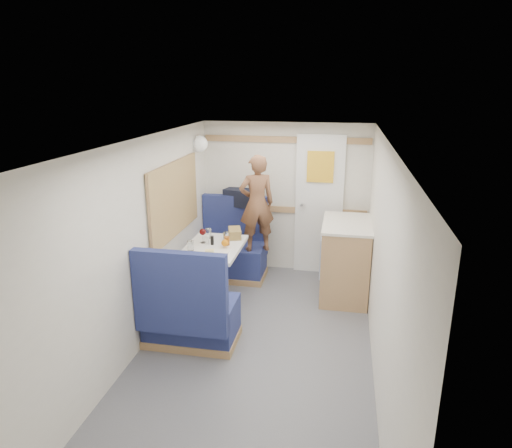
% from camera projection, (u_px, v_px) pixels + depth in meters
% --- Properties ---
extents(floor, '(4.50, 4.50, 0.00)m').
position_uv_depth(floor, '(252.00, 359.00, 4.27)').
color(floor, '#515156').
rests_on(floor, ground).
extents(ceiling, '(4.50, 4.50, 0.00)m').
position_uv_depth(ceiling, '(252.00, 144.00, 3.68)').
color(ceiling, silver).
rests_on(ceiling, wall_back).
extents(wall_back, '(2.20, 0.02, 2.00)m').
position_uv_depth(wall_back, '(285.00, 198.00, 6.09)').
color(wall_back, silver).
rests_on(wall_back, floor).
extents(wall_left, '(0.02, 4.50, 2.00)m').
position_uv_depth(wall_left, '(135.00, 251.00, 4.17)').
color(wall_left, silver).
rests_on(wall_left, floor).
extents(wall_right, '(0.02, 4.50, 2.00)m').
position_uv_depth(wall_right, '(382.00, 269.00, 3.78)').
color(wall_right, silver).
rests_on(wall_right, floor).
extents(oak_trim_low, '(2.15, 0.02, 0.08)m').
position_uv_depth(oak_trim_low, '(285.00, 210.00, 6.11)').
color(oak_trim_low, olive).
rests_on(oak_trim_low, wall_back).
extents(oak_trim_high, '(2.15, 0.02, 0.08)m').
position_uv_depth(oak_trim_high, '(286.00, 140.00, 5.84)').
color(oak_trim_high, olive).
rests_on(oak_trim_high, wall_back).
extents(side_window, '(0.04, 1.30, 0.72)m').
position_uv_depth(side_window, '(174.00, 199.00, 5.03)').
color(side_window, '#B9C1A4').
rests_on(side_window, wall_left).
extents(rear_door, '(0.62, 0.12, 1.86)m').
position_uv_depth(rear_door, '(319.00, 203.00, 5.98)').
color(rear_door, white).
rests_on(rear_door, wall_back).
extents(dinette_table, '(0.62, 0.92, 0.72)m').
position_uv_depth(dinette_table, '(213.00, 259.00, 5.16)').
color(dinette_table, white).
rests_on(dinette_table, floor).
extents(bench_far, '(0.90, 0.59, 1.05)m').
position_uv_depth(bench_far, '(232.00, 254.00, 6.05)').
color(bench_far, navy).
rests_on(bench_far, floor).
extents(bench_near, '(0.90, 0.59, 1.05)m').
position_uv_depth(bench_near, '(190.00, 317.00, 4.43)').
color(bench_near, navy).
rests_on(bench_near, floor).
extents(ledge, '(0.90, 0.14, 0.04)m').
position_uv_depth(ledge, '(236.00, 207.00, 6.12)').
color(ledge, olive).
rests_on(ledge, bench_far).
extents(dome_light, '(0.20, 0.20, 0.20)m').
position_uv_depth(dome_light, '(200.00, 144.00, 5.68)').
color(dome_light, white).
rests_on(dome_light, wall_left).
extents(galley_counter, '(0.57, 0.92, 0.92)m').
position_uv_depth(galley_counter, '(345.00, 259.00, 5.44)').
color(galley_counter, olive).
rests_on(galley_counter, floor).
extents(person, '(0.52, 0.45, 1.21)m').
position_uv_depth(person, '(257.00, 204.00, 5.60)').
color(person, brown).
rests_on(person, bench_far).
extents(duffel_bag, '(0.51, 0.34, 0.23)m').
position_uv_depth(duffel_bag, '(242.00, 198.00, 6.06)').
color(duffel_bag, black).
rests_on(duffel_bag, ledge).
extents(tray, '(0.28, 0.37, 0.02)m').
position_uv_depth(tray, '(213.00, 256.00, 4.81)').
color(tray, white).
rests_on(tray, dinette_table).
extents(orange_fruit, '(0.08, 0.08, 0.08)m').
position_uv_depth(orange_fruit, '(225.00, 243.00, 5.05)').
color(orange_fruit, '#D74809').
rests_on(orange_fruit, tray).
extents(cheese_block, '(0.11, 0.08, 0.03)m').
position_uv_depth(cheese_block, '(209.00, 251.00, 4.86)').
color(cheese_block, '#E8DF86').
rests_on(cheese_block, tray).
extents(wine_glass, '(0.08, 0.08, 0.17)m').
position_uv_depth(wine_glass, '(203.00, 232.00, 5.19)').
color(wine_glass, white).
rests_on(wine_glass, dinette_table).
extents(tumbler_left, '(0.07, 0.07, 0.11)m').
position_uv_depth(tumbler_left, '(190.00, 246.00, 4.97)').
color(tumbler_left, white).
rests_on(tumbler_left, dinette_table).
extents(tumbler_mid, '(0.07, 0.07, 0.11)m').
position_uv_depth(tumbler_mid, '(208.00, 233.00, 5.37)').
color(tumbler_mid, silver).
rests_on(tumbler_mid, dinette_table).
extents(tumbler_right, '(0.06, 0.06, 0.10)m').
position_uv_depth(tumbler_right, '(226.00, 236.00, 5.29)').
color(tumbler_right, white).
rests_on(tumbler_right, dinette_table).
extents(beer_glass, '(0.06, 0.06, 0.10)m').
position_uv_depth(beer_glass, '(227.00, 241.00, 5.14)').
color(beer_glass, '#8F4B14').
rests_on(beer_glass, dinette_table).
extents(pepper_grinder, '(0.04, 0.04, 0.10)m').
position_uv_depth(pepper_grinder, '(212.00, 240.00, 5.15)').
color(pepper_grinder, black).
rests_on(pepper_grinder, dinette_table).
extents(salt_grinder, '(0.04, 0.04, 0.10)m').
position_uv_depth(salt_grinder, '(207.00, 240.00, 5.17)').
color(salt_grinder, silver).
rests_on(salt_grinder, dinette_table).
extents(bread_loaf, '(0.21, 0.29, 0.11)m').
position_uv_depth(bread_loaf, '(235.00, 233.00, 5.39)').
color(bread_loaf, olive).
rests_on(bread_loaf, dinette_table).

